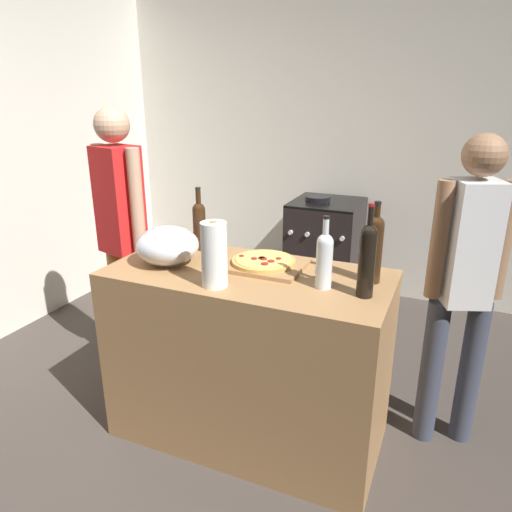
% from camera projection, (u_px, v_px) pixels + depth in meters
% --- Properties ---
extents(ground_plane, '(4.43, 3.48, 0.02)m').
position_uv_depth(ground_plane, '(265.00, 359.00, 3.30)').
color(ground_plane, '#3F3833').
extents(kitchen_wall_rear, '(4.43, 0.10, 2.60)m').
position_uv_depth(kitchen_wall_rear, '(331.00, 145.00, 4.15)').
color(kitchen_wall_rear, silver).
rests_on(kitchen_wall_rear, ground_plane).
extents(kitchen_wall_left, '(0.10, 3.48, 2.60)m').
position_uv_depth(kitchen_wall_left, '(27.00, 153.00, 3.60)').
color(kitchen_wall_left, silver).
rests_on(kitchen_wall_left, ground_plane).
extents(counter, '(1.37, 0.65, 0.93)m').
position_uv_depth(counter, '(248.00, 356.00, 2.43)').
color(counter, '#9E7247').
rests_on(counter, ground_plane).
extents(cutting_board, '(0.40, 0.32, 0.02)m').
position_uv_depth(cutting_board, '(264.00, 265.00, 2.35)').
color(cutting_board, '#9E7247').
rests_on(cutting_board, counter).
extents(pizza, '(0.31, 0.31, 0.03)m').
position_uv_depth(pizza, '(264.00, 261.00, 2.34)').
color(pizza, tan).
rests_on(pizza, cutting_board).
extents(mixing_bowl, '(0.31, 0.31, 0.19)m').
position_uv_depth(mixing_bowl, '(168.00, 246.00, 2.36)').
color(mixing_bowl, '#B2B2B7').
rests_on(mixing_bowl, counter).
extents(paper_towel_roll, '(0.12, 0.12, 0.30)m').
position_uv_depth(paper_towel_roll, '(214.00, 255.00, 2.07)').
color(paper_towel_roll, white).
rests_on(paper_towel_roll, counter).
extents(wine_bottle_amber, '(0.07, 0.07, 0.33)m').
position_uv_depth(wine_bottle_amber, '(324.00, 258.00, 2.06)').
color(wine_bottle_amber, silver).
rests_on(wine_bottle_amber, counter).
extents(wine_bottle_dark, '(0.07, 0.07, 0.34)m').
position_uv_depth(wine_bottle_dark, '(199.00, 223.00, 2.56)').
color(wine_bottle_dark, '#331E0F').
rests_on(wine_bottle_dark, counter).
extents(wine_bottle_green, '(0.08, 0.08, 0.37)m').
position_uv_depth(wine_bottle_green, '(374.00, 246.00, 2.11)').
color(wine_bottle_green, '#331E0F').
rests_on(wine_bottle_green, counter).
extents(wine_bottle_clear, '(0.07, 0.07, 0.40)m').
position_uv_depth(wine_bottle_clear, '(367.00, 257.00, 1.96)').
color(wine_bottle_clear, black).
rests_on(wine_bottle_clear, counter).
extents(stove, '(0.56, 0.60, 0.93)m').
position_uv_depth(stove, '(325.00, 252.00, 4.05)').
color(stove, black).
rests_on(stove, ground_plane).
extents(person_in_stripes, '(0.39, 0.26, 1.67)m').
position_uv_depth(person_in_stripes, '(122.00, 228.00, 2.84)').
color(person_in_stripes, '#D88C4C').
rests_on(person_in_stripes, ground_plane).
extents(person_in_red, '(0.35, 0.26, 1.58)m').
position_uv_depth(person_in_red, '(465.00, 280.00, 2.25)').
color(person_in_red, '#383D4C').
rests_on(person_in_red, ground_plane).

